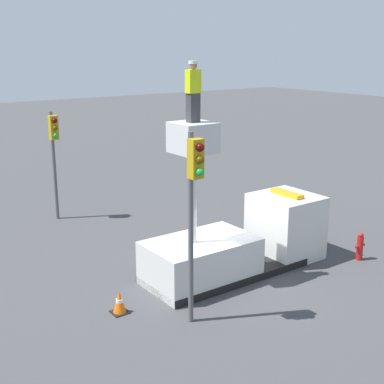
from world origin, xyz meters
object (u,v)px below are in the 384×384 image
(worker, at_px, (193,92))
(fire_hydrant, at_px, (360,246))
(bucket_truck, at_px, (239,241))
(traffic_cone_rear, at_px, (119,302))
(traffic_light_pole, at_px, (194,192))
(traffic_light_across, at_px, (54,144))

(worker, height_order, fire_hydrant, worker)
(worker, xyz_separation_m, fire_hydrant, (5.90, -1.82, -5.51))
(bucket_truck, distance_m, traffic_cone_rear, 4.76)
(traffic_light_pole, relative_size, traffic_cone_rear, 7.80)
(traffic_light_pole, height_order, fire_hydrant, traffic_light_pole)
(traffic_light_across, relative_size, traffic_cone_rear, 6.96)
(traffic_light_pole, distance_m, traffic_cone_rear, 4.02)
(bucket_truck, height_order, traffic_light_pole, traffic_light_pole)
(bucket_truck, relative_size, traffic_light_pole, 1.25)
(traffic_light_pole, height_order, traffic_cone_rear, traffic_light_pole)
(bucket_truck, bearing_deg, traffic_light_across, 107.76)
(traffic_light_pole, bearing_deg, traffic_light_across, 86.99)
(traffic_light_across, bearing_deg, worker, -84.20)
(traffic_light_pole, bearing_deg, worker, 54.56)
(bucket_truck, height_order, traffic_light_across, bucket_truck)
(fire_hydrant, bearing_deg, worker, 162.87)
(fire_hydrant, relative_size, traffic_cone_rear, 1.50)
(bucket_truck, relative_size, traffic_cone_rear, 9.71)
(bucket_truck, relative_size, worker, 3.72)
(bucket_truck, xyz_separation_m, fire_hydrant, (4.00, -1.82, -0.52))
(traffic_light_pole, height_order, traffic_light_across, traffic_light_pole)
(fire_hydrant, bearing_deg, traffic_light_across, 122.84)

